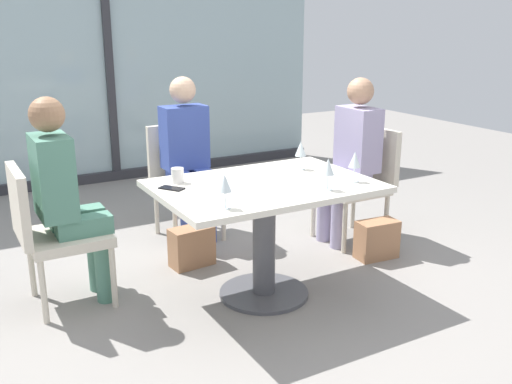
# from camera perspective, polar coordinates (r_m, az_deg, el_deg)

# --- Properties ---
(ground_plane) EXTENTS (12.00, 12.00, 0.00)m
(ground_plane) POSITION_cam_1_polar(r_m,az_deg,el_deg) (3.73, 0.77, -10.01)
(ground_plane) COLOR gray
(window_wall_backdrop) EXTENTS (4.82, 0.10, 2.70)m
(window_wall_backdrop) POSITION_cam_1_polar(r_m,az_deg,el_deg) (6.32, -14.26, 11.93)
(window_wall_backdrop) COLOR #9EB7BC
(window_wall_backdrop) RESTS_ON ground_plane
(dining_table_main) EXTENTS (1.28, 0.90, 0.73)m
(dining_table_main) POSITION_cam_1_polar(r_m,az_deg,el_deg) (3.52, 0.80, -2.00)
(dining_table_main) COLOR silver
(dining_table_main) RESTS_ON ground_plane
(chair_near_window) EXTENTS (0.46, 0.51, 0.87)m
(chair_near_window) POSITION_cam_1_polar(r_m,az_deg,el_deg) (4.63, -7.14, 1.77)
(chair_near_window) COLOR beige
(chair_near_window) RESTS_ON ground_plane
(chair_far_right) EXTENTS (0.50, 0.46, 0.87)m
(chair_far_right) POSITION_cam_1_polar(r_m,az_deg,el_deg) (4.57, 10.26, 1.45)
(chair_far_right) COLOR beige
(chair_far_right) RESTS_ON ground_plane
(chair_far_left) EXTENTS (0.50, 0.46, 0.87)m
(chair_far_left) POSITION_cam_1_polar(r_m,az_deg,el_deg) (3.61, -19.57, -3.34)
(chair_far_left) COLOR beige
(chair_far_left) RESTS_ON ground_plane
(person_near_window) EXTENTS (0.34, 0.39, 1.26)m
(person_near_window) POSITION_cam_1_polar(r_m,az_deg,el_deg) (4.48, -6.70, 3.98)
(person_near_window) COLOR #384C9E
(person_near_window) RESTS_ON ground_plane
(person_far_right) EXTENTS (0.39, 0.34, 1.26)m
(person_far_right) POSITION_cam_1_polar(r_m,az_deg,el_deg) (4.45, 9.31, 3.80)
(person_far_right) COLOR #9E93B7
(person_far_right) RESTS_ON ground_plane
(person_far_left) EXTENTS (0.39, 0.34, 1.26)m
(person_far_left) POSITION_cam_1_polar(r_m,az_deg,el_deg) (3.57, -18.17, -0.01)
(person_far_left) COLOR #4C7F6B
(person_far_left) RESTS_ON ground_plane
(wine_glass_0) EXTENTS (0.07, 0.07, 0.18)m
(wine_glass_0) POSITION_cam_1_polar(r_m,az_deg,el_deg) (2.97, -3.08, 0.80)
(wine_glass_0) COLOR silver
(wine_glass_0) RESTS_ON dining_table_main
(wine_glass_1) EXTENTS (0.07, 0.07, 0.18)m
(wine_glass_1) POSITION_cam_1_polar(r_m,az_deg,el_deg) (3.32, 7.09, 2.40)
(wine_glass_1) COLOR silver
(wine_glass_1) RESTS_ON dining_table_main
(wine_glass_2) EXTENTS (0.07, 0.07, 0.18)m
(wine_glass_2) POSITION_cam_1_polar(r_m,az_deg,el_deg) (3.51, 9.66, 3.08)
(wine_glass_2) COLOR silver
(wine_glass_2) RESTS_ON dining_table_main
(wine_glass_3) EXTENTS (0.07, 0.07, 0.18)m
(wine_glass_3) POSITION_cam_1_polar(r_m,az_deg,el_deg) (3.77, 4.40, 4.18)
(wine_glass_3) COLOR silver
(wine_glass_3) RESTS_ON dining_table_main
(coffee_cup) EXTENTS (0.08, 0.08, 0.09)m
(coffee_cup) POSITION_cam_1_polar(r_m,az_deg,el_deg) (3.49, -7.70, 1.61)
(coffee_cup) COLOR white
(coffee_cup) RESTS_ON dining_table_main
(cell_phone_on_table) EXTENTS (0.14, 0.16, 0.01)m
(cell_phone_on_table) POSITION_cam_1_polar(r_m,az_deg,el_deg) (3.38, -8.27, 0.37)
(cell_phone_on_table) COLOR black
(cell_phone_on_table) RESTS_ON dining_table_main
(handbag_0) EXTENTS (0.31, 0.19, 0.28)m
(handbag_0) POSITION_cam_1_polar(r_m,az_deg,el_deg) (4.11, -6.31, -5.35)
(handbag_0) COLOR #A3704C
(handbag_0) RESTS_ON ground_plane
(handbag_1) EXTENTS (0.31, 0.18, 0.28)m
(handbag_1) POSITION_cam_1_polar(r_m,az_deg,el_deg) (4.30, 11.76, -4.58)
(handbag_1) COLOR #A3704C
(handbag_1) RESTS_ON ground_plane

